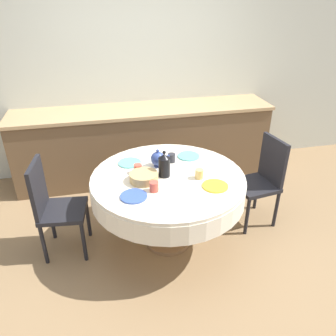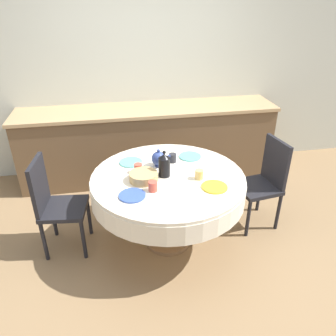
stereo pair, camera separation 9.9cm
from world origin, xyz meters
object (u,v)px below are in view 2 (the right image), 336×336
chair_left (264,179)px  chair_right (54,202)px  coffee_carafe (164,165)px  teapot (159,159)px

chair_left → chair_right: size_ratio=1.00×
coffee_carafe → teapot: bearing=95.6°
chair_left → coffee_carafe: coffee_carafe is taller
chair_right → teapot: size_ratio=5.10×
chair_left → chair_right: same height
chair_left → coffee_carafe: (-1.06, -0.14, 0.34)m
chair_right → chair_left: bearing=97.5°
chair_left → coffee_carafe: size_ratio=3.79×
teapot → chair_right: bearing=-175.2°
chair_right → coffee_carafe: bearing=90.3°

